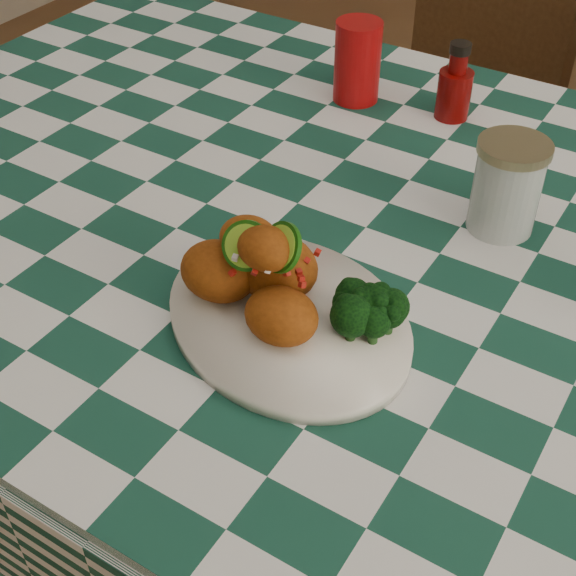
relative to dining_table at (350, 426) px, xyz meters
The scene contains 9 objects.
ground 0.39m from the dining_table, ahead, with size 5.00×5.00×0.00m, color brown.
dining_table is the anchor object (origin of this frame).
plate 0.45m from the dining_table, 86.64° to the right, with size 0.31×0.24×0.02m, color white, non-canonical shape.
fried_chicken_pile 0.51m from the dining_table, 92.35° to the right, with size 0.17×0.12×0.11m, color #8D3E0D, non-canonical shape.
broccoli_side 0.49m from the dining_table, 64.29° to the right, with size 0.07×0.07×0.05m, color black, non-canonical shape.
red_tumbler 0.58m from the dining_table, 120.49° to the left, with size 0.07×0.07×0.13m, color #9D080A.
ketchup_bottle 0.56m from the dining_table, 94.11° to the left, with size 0.05×0.05×0.12m, color #5F0504, non-canonical shape.
mason_jar 0.48m from the dining_table, 32.64° to the left, with size 0.09×0.09×0.12m, color #B2BCBA, non-canonical shape.
wooden_chair_left 0.79m from the dining_table, 106.55° to the left, with size 0.41×0.43×0.89m, color #472814, non-canonical shape.
Camera 1 is at (0.35, -0.76, 1.39)m, focal length 50.00 mm.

